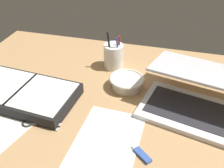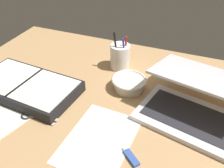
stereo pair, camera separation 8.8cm
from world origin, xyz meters
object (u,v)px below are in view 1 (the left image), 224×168
laptop (196,98)px  pen_cup (114,56)px  bowl (127,82)px  scissors (34,121)px  planner (22,93)px

laptop → pen_cup: size_ratio=2.39×
bowl → scissors: bearing=-134.0°
bowl → planner: 39.13cm
laptop → scissors: (-51.09, -20.13, -4.67)cm
planner → scissors: (10.02, -10.36, -1.91)cm
pen_cup → planner: bearing=-132.3°
planner → scissors: bearing=-41.2°
bowl → planner: bearing=-155.6°
laptop → bowl: 26.38cm
bowl → scissors: size_ratio=1.03×
pen_cup → bowl: bearing=-57.1°
bowl → pen_cup: 16.22cm
laptop → planner: laptop is taller
pen_cup → planner: size_ratio=0.41×
planner → scissors: size_ratio=3.10×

